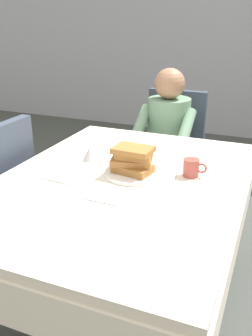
{
  "coord_description": "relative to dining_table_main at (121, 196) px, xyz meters",
  "views": [
    {
      "loc": [
        0.63,
        -1.46,
        1.45
      ],
      "look_at": [
        0.02,
        0.02,
        0.79
      ],
      "focal_mm": 39.88,
      "sensor_mm": 36.0,
      "label": 1
    }
  ],
  "objects": [
    {
      "name": "ground_plane",
      "position": [
        0.0,
        0.0,
        -0.65
      ],
      "size": [
        14.0,
        14.0,
        0.0
      ],
      "primitive_type": "plane",
      "color": "#474C47"
    },
    {
      "name": "back_wall",
      "position": [
        0.0,
        3.4,
        0.95
      ],
      "size": [
        12.0,
        0.16,
        3.2
      ],
      "primitive_type": "cube",
      "color": "#B2B7C1",
      "rests_on": "ground"
    },
    {
      "name": "dining_table_main",
      "position": [
        0.0,
        0.0,
        0.0
      ],
      "size": [
        1.12,
        1.52,
        0.74
      ],
      "color": "silver",
      "rests_on": "ground"
    },
    {
      "name": "chair_diner",
      "position": [
        -0.07,
        1.17,
        -0.12
      ],
      "size": [
        0.44,
        0.45,
        0.93
      ],
      "rotation": [
        0.0,
        0.0,
        3.14
      ],
      "color": "#384251",
      "rests_on": "ground"
    },
    {
      "name": "diner_person",
      "position": [
        -0.07,
        1.01,
        0.02
      ],
      "size": [
        0.4,
        0.43,
        1.12
      ],
      "rotation": [
        0.0,
        0.0,
        3.14
      ],
      "color": "gray",
      "rests_on": "ground"
    },
    {
      "name": "plate_breakfast",
      "position": [
        0.04,
        0.07,
        0.1
      ],
      "size": [
        0.28,
        0.28,
        0.02
      ],
      "primitive_type": "cylinder",
      "color": "white",
      "rests_on": "dining_table_main"
    },
    {
      "name": "breakfast_stack",
      "position": [
        0.03,
        0.07,
        0.17
      ],
      "size": [
        0.22,
        0.18,
        0.12
      ],
      "color": "#A36B33",
      "rests_on": "plate_breakfast"
    },
    {
      "name": "cup_coffee",
      "position": [
        0.3,
        0.16,
        0.13
      ],
      "size": [
        0.11,
        0.08,
        0.08
      ],
      "color": "#B24C42",
      "rests_on": "dining_table_main"
    },
    {
      "name": "syrup_pitcher",
      "position": [
        -0.24,
        0.16,
        0.13
      ],
      "size": [
        0.08,
        0.08,
        0.07
      ],
      "color": "silver",
      "rests_on": "dining_table_main"
    },
    {
      "name": "fork_left_of_plate",
      "position": [
        -0.15,
        0.05,
        0.09
      ],
      "size": [
        0.02,
        0.18,
        0.0
      ],
      "primitive_type": "cube",
      "rotation": [
        0.0,
        0.0,
        1.62
      ],
      "color": "silver",
      "rests_on": "dining_table_main"
    },
    {
      "name": "knife_right_of_plate",
      "position": [
        0.23,
        0.05,
        0.09
      ],
      "size": [
        0.02,
        0.2,
        0.0
      ],
      "primitive_type": "cube",
      "rotation": [
        0.0,
        0.0,
        1.58
      ],
      "color": "silver",
      "rests_on": "dining_table_main"
    },
    {
      "name": "spoon_near_edge",
      "position": [
        0.01,
        -0.25,
        0.09
      ],
      "size": [
        0.15,
        0.02,
        0.0
      ],
      "primitive_type": "cube",
      "rotation": [
        0.0,
        0.0,
        -0.03
      ],
      "color": "silver",
      "rests_on": "dining_table_main"
    },
    {
      "name": "napkin_folded",
      "position": [
        -0.27,
        -0.09,
        0.09
      ],
      "size": [
        0.17,
        0.13,
        0.01
      ],
      "primitive_type": "cube",
      "rotation": [
        0.0,
        0.0,
        -0.04
      ],
      "color": "white",
      "rests_on": "dining_table_main"
    }
  ]
}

